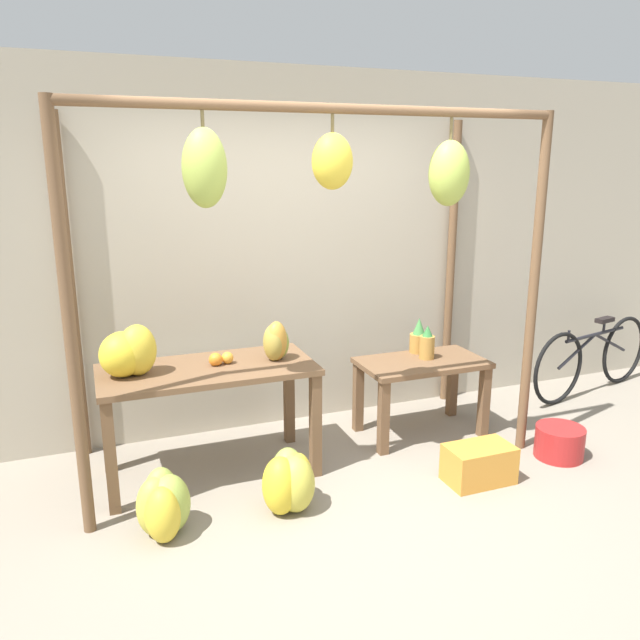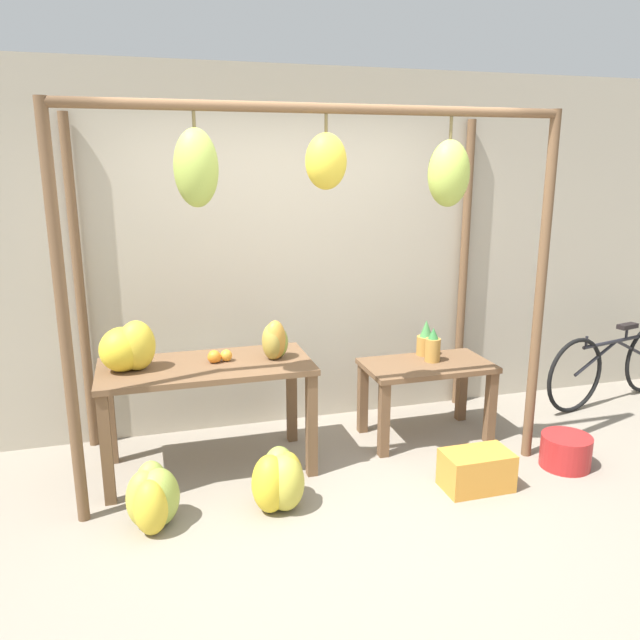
% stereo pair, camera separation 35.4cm
% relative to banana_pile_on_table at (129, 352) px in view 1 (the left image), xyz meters
% --- Properties ---
extents(ground_plane, '(20.00, 20.00, 0.00)m').
position_rel_banana_pile_on_table_xyz_m(ground_plane, '(1.22, -0.90, -0.93)').
color(ground_plane, gray).
extents(shop_wall_back, '(8.00, 0.08, 2.80)m').
position_rel_banana_pile_on_table_xyz_m(shop_wall_back, '(1.22, 0.72, 0.47)').
color(shop_wall_back, '#B2A893').
rests_on(shop_wall_back, ground_plane).
extents(stall_awning, '(3.15, 1.23, 2.43)m').
position_rel_banana_pile_on_table_xyz_m(stall_awning, '(1.23, -0.24, 0.85)').
color(stall_awning, brown).
rests_on(stall_awning, ground_plane).
extents(display_table_main, '(1.42, 0.67, 0.77)m').
position_rel_banana_pile_on_table_xyz_m(display_table_main, '(0.49, -0.00, -0.28)').
color(display_table_main, brown).
rests_on(display_table_main, ground_plane).
extents(display_table_side, '(0.97, 0.55, 0.61)m').
position_rel_banana_pile_on_table_xyz_m(display_table_side, '(2.17, 0.06, -0.45)').
color(display_table_side, brown).
rests_on(display_table_side, ground_plane).
extents(banana_pile_on_table, '(0.45, 0.38, 0.33)m').
position_rel_banana_pile_on_table_xyz_m(banana_pile_on_table, '(0.00, 0.00, 0.00)').
color(banana_pile_on_table, gold).
rests_on(banana_pile_on_table, display_table_main).
extents(orange_pile, '(0.17, 0.10, 0.09)m').
position_rel_banana_pile_on_table_xyz_m(orange_pile, '(0.57, 0.01, -0.11)').
color(orange_pile, orange).
rests_on(orange_pile, display_table_main).
extents(pineapple_cluster, '(0.15, 0.30, 0.28)m').
position_rel_banana_pile_on_table_xyz_m(pineapple_cluster, '(2.24, 0.19, -0.21)').
color(pineapple_cluster, '#B27F38').
rests_on(pineapple_cluster, display_table_side).
extents(banana_pile_ground_left, '(0.40, 0.41, 0.39)m').
position_rel_banana_pile_on_table_xyz_m(banana_pile_ground_left, '(0.08, -0.63, -0.75)').
color(banana_pile_ground_left, '#9EB247').
rests_on(banana_pile_ground_left, ground_plane).
extents(banana_pile_ground_right, '(0.38, 0.40, 0.37)m').
position_rel_banana_pile_on_table_xyz_m(banana_pile_ground_right, '(0.85, -0.64, -0.74)').
color(banana_pile_ground_right, gold).
rests_on(banana_pile_ground_right, ground_plane).
extents(fruit_crate_white, '(0.45, 0.27, 0.26)m').
position_rel_banana_pile_on_table_xyz_m(fruit_crate_white, '(2.15, -0.77, -0.80)').
color(fruit_crate_white, orange).
rests_on(fruit_crate_white, ground_plane).
extents(blue_bucket, '(0.35, 0.35, 0.23)m').
position_rel_banana_pile_on_table_xyz_m(blue_bucket, '(2.91, -0.68, -0.81)').
color(blue_bucket, '#AD2323').
rests_on(blue_bucket, ground_plane).
extents(parked_bicycle, '(1.64, 0.41, 0.71)m').
position_rel_banana_pile_on_table_xyz_m(parked_bicycle, '(4.11, 0.27, -0.58)').
color(parked_bicycle, black).
rests_on(parked_bicycle, ground_plane).
extents(papaya_pile, '(0.23, 0.23, 0.28)m').
position_rel_banana_pile_on_table_xyz_m(papaya_pile, '(0.97, -0.02, -0.03)').
color(papaya_pile, gold).
rests_on(papaya_pile, display_table_main).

